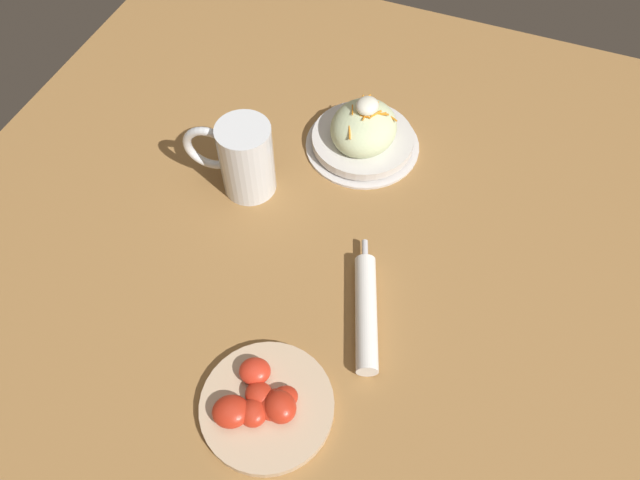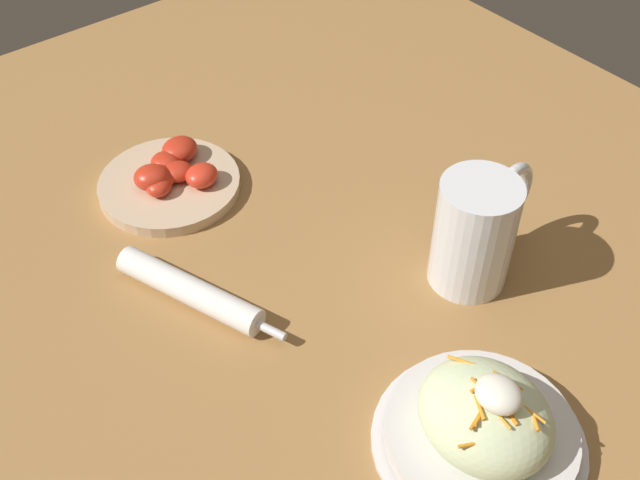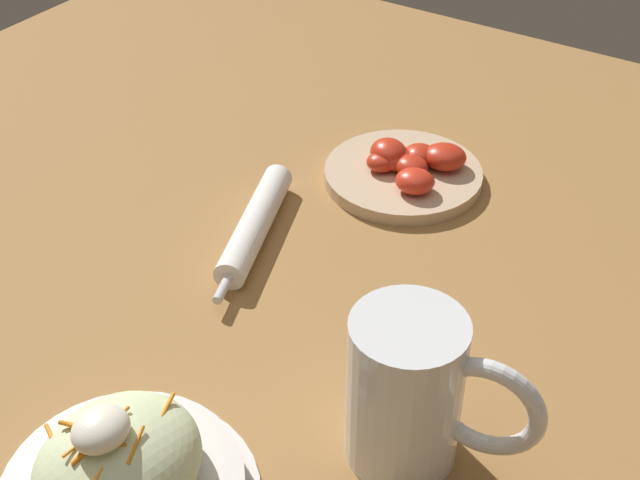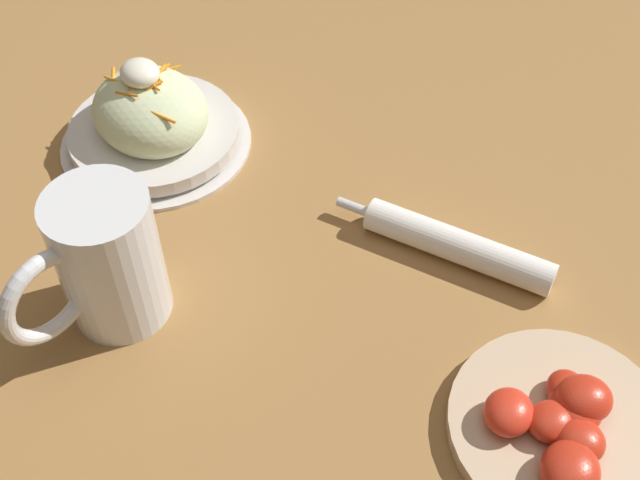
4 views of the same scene
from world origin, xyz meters
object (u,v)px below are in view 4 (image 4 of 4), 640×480
Objects in this scene: napkin_roll at (457,245)px; tomato_plate at (562,426)px; beer_mug at (107,266)px; salad_plate at (152,122)px.

tomato_plate reaches higher than napkin_roll.
tomato_plate is at bearing 28.46° from beer_mug.
napkin_roll is 1.18× the size of tomato_plate.
beer_mug is 0.33m from napkin_roll.
beer_mug reaches higher than salad_plate.
tomato_plate is at bearing -24.35° from napkin_roll.
salad_plate is 0.96× the size of napkin_roll.
salad_plate is 0.52m from tomato_plate.
salad_plate is 0.23m from beer_mug.
tomato_plate is at bearing 3.97° from salad_plate.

